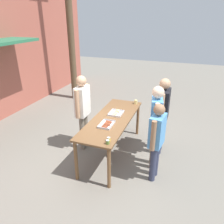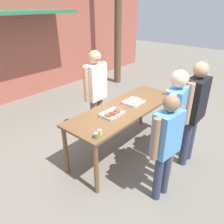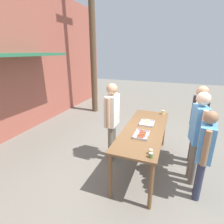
{
  "view_description": "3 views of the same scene",
  "coord_description": "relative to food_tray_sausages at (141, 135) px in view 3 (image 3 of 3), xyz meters",
  "views": [
    {
      "loc": [
        -4.19,
        -1.52,
        3.06
      ],
      "look_at": [
        0.0,
        0.0,
        1.08
      ],
      "focal_mm": 35.0,
      "sensor_mm": 36.0,
      "label": 1
    },
    {
      "loc": [
        -2.83,
        -2.11,
        2.6
      ],
      "look_at": [
        -0.37,
        -0.01,
        0.98
      ],
      "focal_mm": 35.0,
      "sensor_mm": 36.0,
      "label": 2
    },
    {
      "loc": [
        -3.42,
        -0.56,
        2.47
      ],
      "look_at": [
        0.03,
        0.75,
        1.19
      ],
      "focal_mm": 28.0,
      "sensor_mm": 36.0,
      "label": 3
    }
  ],
  "objects": [
    {
      "name": "ground_plane",
      "position": [
        0.37,
        0.01,
        -0.95
      ],
      "size": [
        24.0,
        24.0,
        0.0
      ],
      "primitive_type": "plane",
      "color": "slate"
    },
    {
      "name": "serving_table",
      "position": [
        0.37,
        0.01,
        -0.12
      ],
      "size": [
        2.36,
        0.82,
        0.93
      ],
      "color": "brown",
      "rests_on": "ground"
    },
    {
      "name": "food_tray_sausages",
      "position": [
        0.0,
        0.0,
        0.0
      ],
      "size": [
        0.4,
        0.27,
        0.04
      ],
      "color": "silver",
      "rests_on": "serving_table"
    },
    {
      "name": "food_tray_buns",
      "position": [
        0.63,
        0.0,
        0.01
      ],
      "size": [
        0.37,
        0.3,
        0.06
      ],
      "color": "silver",
      "rests_on": "serving_table"
    },
    {
      "name": "condiment_jar_mustard",
      "position": [
        -0.68,
        -0.28,
        0.02
      ],
      "size": [
        0.07,
        0.07,
        0.08
      ],
      "color": "#567A38",
      "rests_on": "serving_table"
    },
    {
      "name": "condiment_jar_ketchup",
      "position": [
        -0.58,
        -0.27,
        0.02
      ],
      "size": [
        0.07,
        0.07,
        0.08
      ],
      "color": "gold",
      "rests_on": "serving_table"
    },
    {
      "name": "beer_cup",
      "position": [
        1.4,
        -0.28,
        0.04
      ],
      "size": [
        0.09,
        0.09,
        0.1
      ],
      "color": "#DBC67A",
      "rests_on": "serving_table"
    },
    {
      "name": "person_server_behind_table",
      "position": [
        0.4,
        0.76,
        0.16
      ],
      "size": [
        0.61,
        0.24,
        1.84
      ],
      "rotation": [
        0.0,
        0.0,
        0.03
      ],
      "color": "#756B5B",
      "rests_on": "ground"
    },
    {
      "name": "person_customer_holding_hotdog",
      "position": [
        -0.16,
        -1.08,
        0.02
      ],
      "size": [
        0.59,
        0.28,
        1.62
      ],
      "rotation": [
        0.0,
        0.0,
        3.01
      ],
      "color": "#333851",
      "rests_on": "ground"
    },
    {
      "name": "person_customer_with_cup",
      "position": [
        0.85,
        -1.03,
        0.13
      ],
      "size": [
        0.69,
        0.27,
        1.83
      ],
      "rotation": [
        0.0,
        0.0,
        3.15
      ],
      "color": "#333851",
      "rests_on": "ground"
    },
    {
      "name": "person_customer_waiting_in_line",
      "position": [
        0.22,
        -0.99,
        0.16
      ],
      "size": [
        0.55,
        0.28,
        1.83
      ],
      "rotation": [
        0.0,
        0.0,
        3.32
      ],
      "color": "#756B5B",
      "rests_on": "ground"
    },
    {
      "name": "utility_pole",
      "position": [
        3.51,
        2.74,
        2.39
      ],
      "size": [
        1.1,
        0.24,
        6.53
      ],
      "color": "brown",
      "rests_on": "ground"
    }
  ]
}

